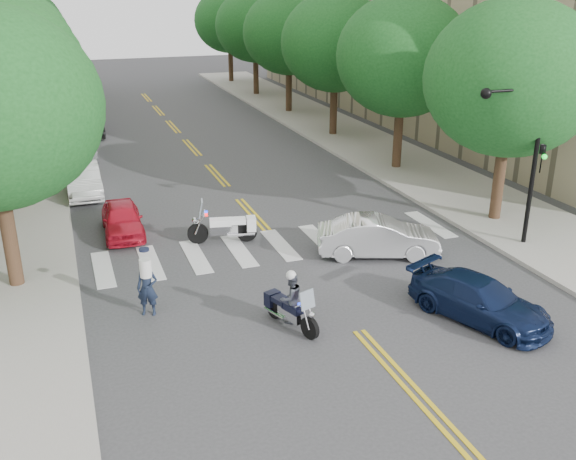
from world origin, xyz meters
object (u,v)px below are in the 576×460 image
motorcycle_police (290,302)px  convertible (378,237)px  motorcycle_parked (228,227)px  officer_standing (147,288)px  sedan_blue (479,300)px

motorcycle_police → convertible: bearing=-161.1°
motorcycle_parked → convertible: bearing=-111.2°
officer_standing → motorcycle_police: bearing=-8.8°
motorcycle_police → motorcycle_parked: (0.01, 6.55, -0.19)m
motorcycle_police → sedan_blue: motorcycle_police is taller
motorcycle_police → motorcycle_parked: bearing=-109.7°
motorcycle_police → sedan_blue: bearing=145.2°
motorcycle_police → officer_standing: (-3.54, 2.02, 0.06)m
motorcycle_parked → officer_standing: bearing=153.9°
motorcycle_police → convertible: 5.79m
motorcycle_parked → sedan_blue: (5.11, -7.94, 0.03)m
officer_standing → sedan_blue: size_ratio=0.40×
motorcycle_parked → officer_standing: (-3.54, -4.54, 0.25)m
motorcycle_parked → convertible: motorcycle_parked is taller
motorcycle_police → sedan_blue: (5.11, -1.39, -0.16)m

